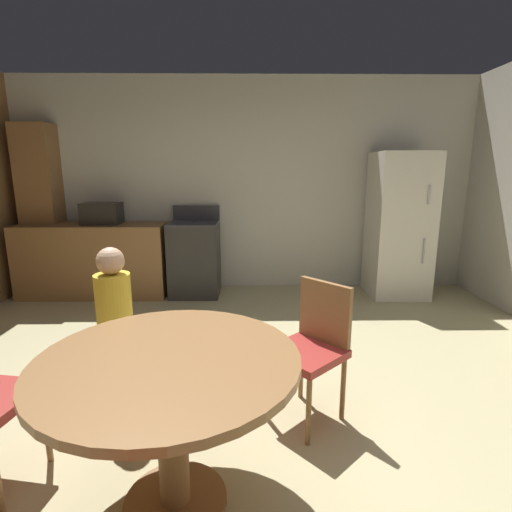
% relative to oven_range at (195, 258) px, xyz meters
% --- Properties ---
extents(ground_plane, '(14.00, 14.00, 0.00)m').
position_rel_oven_range_xyz_m(ground_plane, '(0.63, -2.80, -0.47)').
color(ground_plane, tan).
extents(wall_back, '(6.15, 0.12, 2.70)m').
position_rel_oven_range_xyz_m(wall_back, '(0.63, 0.40, 0.88)').
color(wall_back, beige).
rests_on(wall_back, ground).
extents(kitchen_counter, '(1.80, 0.60, 0.90)m').
position_rel_oven_range_xyz_m(kitchen_counter, '(-1.25, -0.00, -0.02)').
color(kitchen_counter, olive).
rests_on(kitchen_counter, ground).
extents(pantry_column, '(0.44, 0.36, 2.10)m').
position_rel_oven_range_xyz_m(pantry_column, '(-1.93, 0.18, 0.58)').
color(pantry_column, olive).
rests_on(pantry_column, ground).
extents(oven_range, '(0.60, 0.60, 1.10)m').
position_rel_oven_range_xyz_m(oven_range, '(0.00, 0.00, 0.00)').
color(oven_range, '#2D2B28').
rests_on(oven_range, ground).
extents(refrigerator, '(0.68, 0.68, 1.76)m').
position_rel_oven_range_xyz_m(refrigerator, '(2.53, -0.05, 0.41)').
color(refrigerator, silver).
rests_on(refrigerator, ground).
extents(microwave, '(0.44, 0.32, 0.26)m').
position_rel_oven_range_xyz_m(microwave, '(-1.12, -0.00, 0.56)').
color(microwave, black).
rests_on(microwave, kitchen_counter).
extents(dining_table, '(1.15, 1.15, 0.76)m').
position_rel_oven_range_xyz_m(dining_table, '(0.34, -3.23, 0.13)').
color(dining_table, olive).
rests_on(dining_table, ground).
extents(chair_northeast, '(0.57, 0.57, 0.87)m').
position_rel_oven_range_xyz_m(chair_northeast, '(1.09, -2.55, 0.03)').
color(chair_northeast, olive).
rests_on(chair_northeast, ground).
extents(person_child, '(0.30, 0.30, 1.09)m').
position_rel_oven_range_xyz_m(person_child, '(-0.16, -2.45, 0.11)').
color(person_child, '#3D4C84').
rests_on(person_child, ground).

